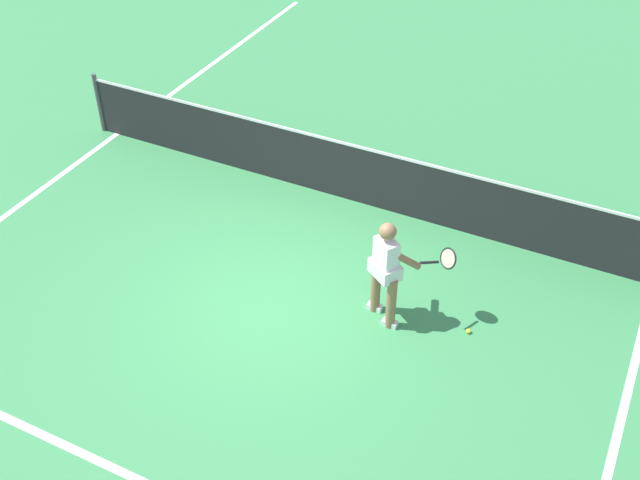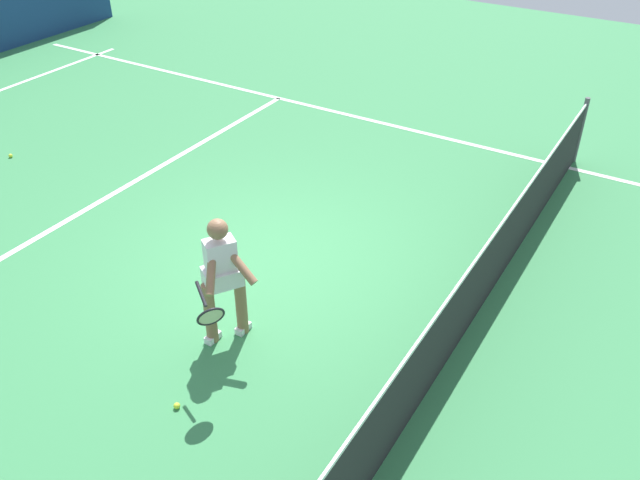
# 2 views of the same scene
# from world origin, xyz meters

# --- Properties ---
(ground_plane) EXTENTS (27.83, 27.83, 0.00)m
(ground_plane) POSITION_xyz_m (0.00, 0.00, 0.00)
(ground_plane) COLOR #38844C
(service_line_marking) EXTENTS (9.29, 0.10, 0.01)m
(service_line_marking) POSITION_xyz_m (0.00, -3.02, 0.00)
(service_line_marking) COLOR white
(service_line_marking) RESTS_ON ground
(sideline_left_marking) EXTENTS (0.10, 19.41, 0.01)m
(sideline_left_marking) POSITION_xyz_m (-4.64, 0.00, 0.00)
(sideline_left_marking) COLOR white
(sideline_left_marking) RESTS_ON ground
(sideline_right_marking) EXTENTS (0.10, 19.41, 0.01)m
(sideline_right_marking) POSITION_xyz_m (4.64, 0.00, 0.00)
(sideline_right_marking) COLOR white
(sideline_right_marking) RESTS_ON ground
(court_net) EXTENTS (9.97, 0.08, 1.11)m
(court_net) POSITION_xyz_m (0.00, 2.74, 0.52)
(court_net) COLOR #4C4C51
(court_net) RESTS_ON ground
(tennis_player) EXTENTS (1.08, 0.77, 1.55)m
(tennis_player) POSITION_xyz_m (1.52, 0.49, 0.85)
(tennis_player) COLOR #8C6647
(tennis_player) RESTS_ON ground
(tennis_ball_near) EXTENTS (0.07, 0.07, 0.07)m
(tennis_ball_near) POSITION_xyz_m (2.61, 0.70, 0.03)
(tennis_ball_near) COLOR #D1E533
(tennis_ball_near) RESTS_ON ground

